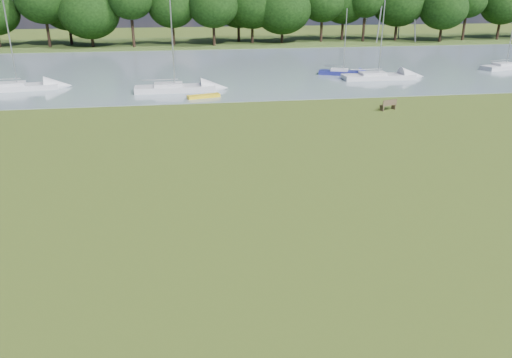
{
  "coord_description": "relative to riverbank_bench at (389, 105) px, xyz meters",
  "views": [
    {
      "loc": [
        -1.53,
        -23.51,
        10.28
      ],
      "look_at": [
        1.8,
        -2.0,
        1.75
      ],
      "focal_mm": 35.0,
      "sensor_mm": 36.0,
      "label": 1
    }
  ],
  "objects": [
    {
      "name": "sailboat_0",
      "position": [
        -18.43,
        10.9,
        0.08
      ],
      "size": [
        8.12,
        2.41,
        9.95
      ],
      "rotation": [
        0.0,
        0.0,
        0.02
      ],
      "color": "silver",
      "rests_on": "river"
    },
    {
      "name": "sailboat_1",
      "position": [
        1.65,
        17.82,
        0.01
      ],
      "size": [
        5.9,
        3.75,
        7.59
      ],
      "rotation": [
        0.0,
        0.0,
        -0.41
      ],
      "color": "navy",
      "rests_on": "river"
    },
    {
      "name": "tree_line",
      "position": [
        -15.19,
        51.08,
        6.43
      ],
      "size": [
        145.97,
        9.57,
        11.58
      ],
      "color": "black",
      "rests_on": "far_bank"
    },
    {
      "name": "riverbank_bench",
      "position": [
        0.0,
        0.0,
        0.0
      ],
      "size": [
        1.61,
        0.95,
        0.95
      ],
      "rotation": [
        0.0,
        0.0,
        0.34
      ],
      "color": "brown",
      "rests_on": "ground"
    },
    {
      "name": "sailboat_5",
      "position": [
        4.72,
        14.44,
        0.05
      ],
      "size": [
        8.3,
        2.37,
        10.02
      ],
      "rotation": [
        0.0,
        0.0,
        -0.01
      ],
      "color": "silver",
      "rests_on": "river"
    },
    {
      "name": "kayak",
      "position": [
        -15.64,
        7.33,
        -0.27
      ],
      "size": [
        3.27,
        1.57,
        0.32
      ],
      "primitive_type": "cube",
      "rotation": [
        0.0,
        0.0,
        0.27
      ],
      "color": "yellow",
      "rests_on": "river"
    },
    {
      "name": "sailboat_2",
      "position": [
        -34.46,
        14.04,
        0.06
      ],
      "size": [
        8.08,
        3.43,
        9.82
      ],
      "rotation": [
        0.0,
        0.0,
        0.16
      ],
      "color": "silver",
      "rests_on": "river"
    },
    {
      "name": "ground",
      "position": [
        -16.4,
        -16.92,
        -0.48
      ],
      "size": [
        220.0,
        220.0,
        0.0
      ],
      "primitive_type": "plane",
      "color": "#5B6A2A"
    },
    {
      "name": "sailboat_3",
      "position": [
        23.81,
        18.96,
        0.06
      ],
      "size": [
        7.36,
        3.79,
        9.16
      ],
      "rotation": [
        0.0,
        0.0,
        0.27
      ],
      "color": "silver",
      "rests_on": "river"
    },
    {
      "name": "far_bank",
      "position": [
        -16.4,
        55.08,
        -0.48
      ],
      "size": [
        220.0,
        20.0,
        0.4
      ],
      "primitive_type": "cube",
      "color": "#4C6626",
      "rests_on": "ground"
    },
    {
      "name": "river",
      "position": [
        -16.4,
        25.08,
        -0.48
      ],
      "size": [
        220.0,
        40.0,
        0.1
      ],
      "primitive_type": "cube",
      "color": "gray",
      "rests_on": "ground"
    }
  ]
}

